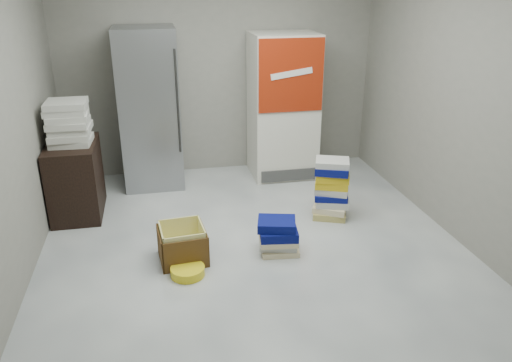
{
  "coord_description": "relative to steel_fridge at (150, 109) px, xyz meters",
  "views": [
    {
      "loc": [
        -0.83,
        -3.86,
        2.42
      ],
      "look_at": [
        0.11,
        0.7,
        0.51
      ],
      "focal_mm": 35.0,
      "sensor_mm": 36.0,
      "label": 1
    }
  ],
  "objects": [
    {
      "name": "bucket_lid",
      "position": [
        0.24,
        -2.23,
        -0.91
      ],
      "size": [
        0.39,
        0.39,
        0.08
      ],
      "primitive_type": "cylinder",
      "rotation": [
        0.0,
        0.0,
        -0.4
      ],
      "color": "yellow",
      "rests_on": "ground"
    },
    {
      "name": "ground",
      "position": [
        0.9,
        -2.13,
        -0.95
      ],
      "size": [
        5.0,
        5.0,
        0.0
      ],
      "primitive_type": "plane",
      "color": "silver",
      "rests_on": "ground"
    },
    {
      "name": "cardboard_box",
      "position": [
        0.22,
        -1.95,
        -0.81
      ],
      "size": [
        0.45,
        0.45,
        0.34
      ],
      "rotation": [
        0.0,
        0.0,
        0.09
      ],
      "color": "gold",
      "rests_on": "ground"
    },
    {
      "name": "coke_cooler",
      "position": [
        1.65,
        -0.01,
        -0.05
      ],
      "size": [
        0.8,
        0.73,
        1.8
      ],
      "color": "silver",
      "rests_on": "ground"
    },
    {
      "name": "steel_fridge",
      "position": [
        0.0,
        0.0,
        0.0
      ],
      "size": [
        0.7,
        0.72,
        1.9
      ],
      "color": "#9A9CA1",
      "rests_on": "ground"
    },
    {
      "name": "phonebook_stack_main",
      "position": [
        1.84,
        -1.37,
        -0.62
      ],
      "size": [
        0.45,
        0.42,
        0.65
      ],
      "rotation": [
        0.0,
        0.0,
        -0.4
      ],
      "color": "tan",
      "rests_on": "ground"
    },
    {
      "name": "room_shell",
      "position": [
        0.9,
        -2.13,
        0.85
      ],
      "size": [
        4.04,
        5.04,
        2.82
      ],
      "color": "gray",
      "rests_on": "ground"
    },
    {
      "name": "wood_shelf",
      "position": [
        -0.83,
        -0.73,
        -0.55
      ],
      "size": [
        0.5,
        0.8,
        0.8
      ],
      "primitive_type": "cube",
      "color": "black",
      "rests_on": "ground"
    },
    {
      "name": "phonebook_stack_side",
      "position": [
        1.1,
        -1.99,
        -0.79
      ],
      "size": [
        0.42,
        0.36,
        0.33
      ],
      "rotation": [
        0.0,
        0.0,
        -0.16
      ],
      "color": "beige",
      "rests_on": "ground"
    },
    {
      "name": "supply_box_stack",
      "position": [
        -0.82,
        -0.73,
        0.08
      ],
      "size": [
        0.43,
        0.44,
        0.45
      ],
      "color": "beige",
      "rests_on": "wood_shelf"
    }
  ]
}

